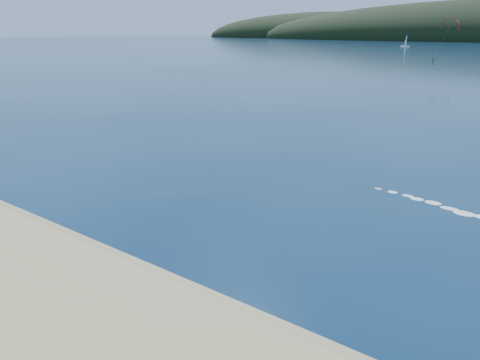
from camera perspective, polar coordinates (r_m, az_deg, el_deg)
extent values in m
plane|color=#08213D|center=(25.78, -20.80, -14.77)|extent=(1800.00, 1800.00, 0.00)
cube|color=#998259|center=(27.94, -12.96, -11.16)|extent=(220.00, 2.50, 0.10)
ellipsoid|color=black|center=(885.88, 10.65, 16.96)|extent=(520.00, 220.00, 90.00)
cube|color=gold|center=(225.64, 22.86, 13.34)|extent=(1.31, 1.14, 0.08)
imported|color=black|center=(225.59, 22.89, 13.55)|extent=(1.00, 0.97, 1.63)
cylinder|color=gray|center=(222.26, 23.78, 15.24)|extent=(0.02, 0.02, 15.36)
cube|color=white|center=(426.92, 19.83, 15.35)|extent=(7.09, 2.36, 1.24)
cylinder|color=white|center=(426.80, 19.90, 16.00)|extent=(0.18, 0.18, 9.73)
cube|color=white|center=(427.96, 19.96, 16.00)|extent=(0.07, 2.30, 7.07)
cube|color=white|center=(425.47, 19.82, 15.77)|extent=(0.07, 1.77, 4.42)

